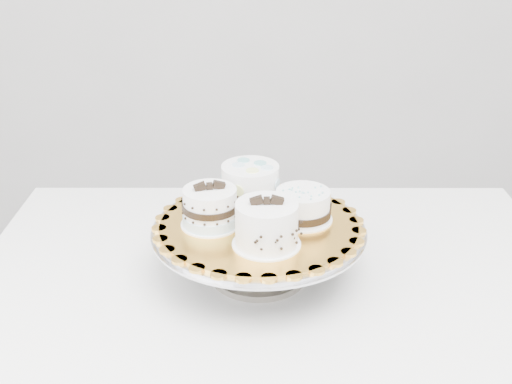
{
  "coord_description": "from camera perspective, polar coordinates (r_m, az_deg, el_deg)",
  "views": [
    {
      "loc": [
        -0.1,
        -0.9,
        1.4
      ],
      "look_at": [
        -0.02,
        0.13,
        0.91
      ],
      "focal_mm": 45.0,
      "sensor_mm": 36.0,
      "label": 1
    }
  ],
  "objects": [
    {
      "name": "cake_ribbon",
      "position": [
        1.16,
        4.21,
        -1.27
      ],
      "size": [
        0.12,
        0.12,
        0.06
      ],
      "rotation": [
        0.0,
        0.0,
        -0.24
      ],
      "color": "white",
      "rests_on": "cake_board"
    },
    {
      "name": "cake_swirl",
      "position": [
        1.07,
        0.95,
        -3.0
      ],
      "size": [
        0.12,
        0.12,
        0.09
      ],
      "rotation": [
        0.0,
        0.0,
        -0.05
      ],
      "color": "white",
      "rests_on": "cake_board"
    },
    {
      "name": "cake_board",
      "position": [
        1.16,
        0.25,
        -2.92
      ],
      "size": [
        0.46,
        0.46,
        0.01
      ],
      "primitive_type": "cylinder",
      "rotation": [
        0.0,
        0.0,
        0.33
      ],
      "color": "gold",
      "rests_on": "cake_stand"
    },
    {
      "name": "table",
      "position": [
        1.27,
        1.44,
        -10.34
      ],
      "size": [
        1.2,
        0.85,
        0.75
      ],
      "rotation": [
        0.0,
        0.0,
        -0.09
      ],
      "color": "white",
      "rests_on": "floor"
    },
    {
      "name": "cake_dots",
      "position": [
        1.21,
        -0.51,
        0.64
      ],
      "size": [
        0.14,
        0.14,
        0.08
      ],
      "rotation": [
        0.0,
        0.0,
        -0.3
      ],
      "color": "white",
      "rests_on": "cake_board"
    },
    {
      "name": "cake_banded",
      "position": [
        1.14,
        -4.1,
        -1.47
      ],
      "size": [
        0.11,
        0.11,
        0.09
      ],
      "rotation": [
        0.0,
        0.0,
        0.15
      ],
      "color": "white",
      "rests_on": "cake_board"
    },
    {
      "name": "cake_stand",
      "position": [
        1.17,
        0.25,
        -4.46
      ],
      "size": [
        0.39,
        0.39,
        0.11
      ],
      "color": "gray",
      "rests_on": "table"
    }
  ]
}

